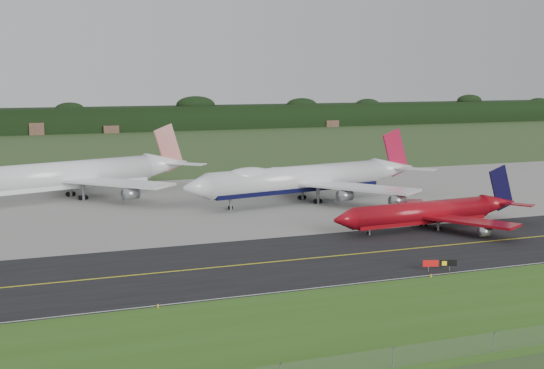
{
  "coord_description": "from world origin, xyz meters",
  "views": [
    {
      "loc": [
        -54.85,
        -110.17,
        28.86
      ],
      "look_at": [
        -3.73,
        22.0,
        8.02
      ],
      "focal_mm": 50.0,
      "sensor_mm": 36.0,
      "label": 1
    }
  ],
  "objects_px": {
    "taxiway_sign": "(440,263)",
    "jet_red_737": "(430,212)",
    "jet_star_tail": "(75,175)",
    "jet_ba_747": "(305,179)"
  },
  "relations": [
    {
      "from": "jet_star_tail",
      "to": "jet_red_737",
      "type": "bearing_deg",
      "value": -45.83
    },
    {
      "from": "jet_ba_747",
      "to": "jet_red_737",
      "type": "xyz_separation_m",
      "value": [
        10.11,
        -35.61,
        -2.26
      ]
    },
    {
      "from": "jet_ba_747",
      "to": "jet_star_tail",
      "type": "bearing_deg",
      "value": 153.32
    },
    {
      "from": "jet_red_737",
      "to": "jet_star_tail",
      "type": "xyz_separation_m",
      "value": [
        -57.94,
        59.65,
        2.36
      ]
    },
    {
      "from": "taxiway_sign",
      "to": "jet_red_737",
      "type": "bearing_deg",
      "value": 59.64
    },
    {
      "from": "jet_ba_747",
      "to": "jet_red_737",
      "type": "distance_m",
      "value": 37.08
    },
    {
      "from": "taxiway_sign",
      "to": "jet_star_tail",
      "type": "bearing_deg",
      "value": 115.8
    },
    {
      "from": "jet_red_737",
      "to": "jet_star_tail",
      "type": "distance_m",
      "value": 83.19
    },
    {
      "from": "jet_star_tail",
      "to": "taxiway_sign",
      "type": "bearing_deg",
      "value": -64.2
    },
    {
      "from": "jet_ba_747",
      "to": "jet_star_tail",
      "type": "distance_m",
      "value": 53.53
    }
  ]
}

